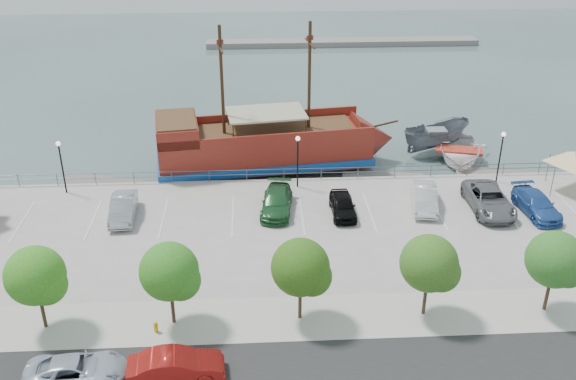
{
  "coord_description": "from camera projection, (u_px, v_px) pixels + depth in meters",
  "views": [
    {
      "loc": [
        -3.25,
        -38.75,
        22.63
      ],
      "look_at": [
        -1.0,
        2.0,
        2.0
      ],
      "focal_mm": 40.0,
      "sensor_mm": 36.0,
      "label": 1
    }
  ],
  "objects": [
    {
      "name": "patrol_boat",
      "position": [
        435.0,
        139.0,
        58.78
      ],
      "size": [
        7.22,
        4.62,
        2.62
      ],
      "primitive_type": "imported",
      "rotation": [
        0.0,
        0.0,
        1.91
      ],
      "color": "slate",
      "rests_on": "ground"
    },
    {
      "name": "canopy_tent",
      "position": [
        575.0,
        151.0,
        48.66
      ],
      "size": [
        5.65,
        5.65,
        3.79
      ],
      "rotation": [
        0.0,
        0.0,
        -0.29
      ],
      "color": "slate",
      "rests_on": "land_slab"
    },
    {
      "name": "parked_car_e",
      "position": [
        343.0,
        205.0,
        46.4
      ],
      "size": [
        1.73,
        4.26,
        1.45
      ],
      "primitive_type": "imported",
      "rotation": [
        0.0,
        0.0,
        0.01
      ],
      "color": "black",
      "rests_on": "land_slab"
    },
    {
      "name": "lamp_post_left",
      "position": [
        61.0,
        158.0,
        48.48
      ],
      "size": [
        0.36,
        0.36,
        4.28
      ],
      "color": "black",
      "rests_on": "land_slab"
    },
    {
      "name": "lamp_post_mid",
      "position": [
        298.0,
        153.0,
        49.37
      ],
      "size": [
        0.36,
        0.36,
        4.28
      ],
      "color": "black",
      "rests_on": "land_slab"
    },
    {
      "name": "parked_car_g",
      "position": [
        489.0,
        200.0,
        46.93
      ],
      "size": [
        2.78,
        5.94,
        1.64
      ],
      "primitive_type": "imported",
      "rotation": [
        0.0,
        0.0,
        -0.01
      ],
      "color": "slate",
      "rests_on": "land_slab"
    },
    {
      "name": "fire_hydrant",
      "position": [
        156.0,
        327.0,
        34.67
      ],
      "size": [
        0.24,
        0.24,
        0.68
      ],
      "rotation": [
        0.0,
        0.0,
        -0.12
      ],
      "color": "#D1A006",
      "rests_on": "sidewalk"
    },
    {
      "name": "tree_c",
      "position": [
        172.0,
        274.0,
        34.05
      ],
      "size": [
        3.3,
        3.2,
        5.0
      ],
      "color": "#473321",
      "rests_on": "sidewalk"
    },
    {
      "name": "parked_car_f",
      "position": [
        425.0,
        198.0,
        47.25
      ],
      "size": [
        2.47,
        5.01,
        1.58
      ],
      "primitive_type": "imported",
      "rotation": [
        0.0,
        0.0,
        -0.17
      ],
      "color": "silver",
      "rests_on": "land_slab"
    },
    {
      "name": "tree_f",
      "position": [
        558.0,
        262.0,
        35.08
      ],
      "size": [
        3.3,
        3.2,
        5.0
      ],
      "color": "#473321",
      "rests_on": "sidewalk"
    },
    {
      "name": "parked_car_d",
      "position": [
        277.0,
        202.0,
        46.79
      ],
      "size": [
        2.77,
        5.44,
        1.51
      ],
      "primitive_type": "imported",
      "rotation": [
        0.0,
        0.0,
        -0.13
      ],
      "color": "#245B2E",
      "rests_on": "land_slab"
    },
    {
      "name": "dock_mid",
      "position": [
        383.0,
        179.0,
        53.82
      ],
      "size": [
        6.98,
        2.88,
        0.39
      ],
      "primitive_type": "cube",
      "rotation": [
        0.0,
        0.0,
        -0.14
      ],
      "color": "slate",
      "rests_on": "ground"
    },
    {
      "name": "sidewalk",
      "position": [
        318.0,
        317.0,
        35.98
      ],
      "size": [
        100.0,
        4.0,
        0.05
      ],
      "primitive_type": "cube",
      "color": "#BCB6A9",
      "rests_on": "land_slab"
    },
    {
      "name": "ground",
      "position": [
        304.0,
        240.0,
        45.35
      ],
      "size": [
        160.0,
        160.0,
        0.0
      ],
      "primitive_type": "plane",
      "color": "#3B4F4D"
    },
    {
      "name": "parked_car_h",
      "position": [
        537.0,
        204.0,
        46.48
      ],
      "size": [
        2.53,
        5.26,
        1.48
      ],
      "primitive_type": "imported",
      "rotation": [
        0.0,
        0.0,
        0.09
      ],
      "color": "#2A56A2",
      "rests_on": "land_slab"
    },
    {
      "name": "tree_d",
      "position": [
        303.0,
        270.0,
        34.39
      ],
      "size": [
        3.3,
        3.2,
        5.0
      ],
      "color": "#473321",
      "rests_on": "sidewalk"
    },
    {
      "name": "street_van",
      "position": [
        76.0,
        371.0,
        31.22
      ],
      "size": [
        5.06,
        2.64,
        1.36
      ],
      "primitive_type": "imported",
      "rotation": [
        0.0,
        0.0,
        1.65
      ],
      "color": "silver",
      "rests_on": "street"
    },
    {
      "name": "dock_east",
      "position": [
        500.0,
        176.0,
        54.31
      ],
      "size": [
        7.49,
        3.68,
        0.41
      ],
      "primitive_type": "cube",
      "rotation": [
        0.0,
        0.0,
        -0.23
      ],
      "color": "slate",
      "rests_on": "ground"
    },
    {
      "name": "pirate_ship",
      "position": [
        281.0,
        145.0,
        55.13
      ],
      "size": [
        21.24,
        8.38,
        13.24
      ],
      "rotation": [
        0.0,
        0.0,
        0.14
      ],
      "color": "maroon",
      "rests_on": "ground"
    },
    {
      "name": "lamp_post_right",
      "position": [
        501.0,
        148.0,
        50.15
      ],
      "size": [
        0.36,
        0.36,
        4.28
      ],
      "color": "black",
      "rests_on": "land_slab"
    },
    {
      "name": "far_shore",
      "position": [
        342.0,
        42.0,
        94.67
      ],
      "size": [
        40.0,
        3.0,
        0.8
      ],
      "primitive_type": "cube",
      "color": "gray",
      "rests_on": "ground"
    },
    {
      "name": "parked_car_b",
      "position": [
        123.0,
        208.0,
        45.87
      ],
      "size": [
        1.91,
        4.82,
        1.56
      ],
      "primitive_type": "imported",
      "rotation": [
        0.0,
        0.0,
        0.06
      ],
      "color": "#999DA4",
      "rests_on": "land_slab"
    },
    {
      "name": "street_sedan",
      "position": [
        176.0,
        367.0,
        31.33
      ],
      "size": [
        4.88,
        2.09,
        1.56
      ],
      "primitive_type": "imported",
      "rotation": [
        0.0,
        0.0,
        1.67
      ],
      "color": "#AC1A15",
      "rests_on": "street"
    },
    {
      "name": "dock_west",
      "position": [
        108.0,
        185.0,
        52.69
      ],
      "size": [
        7.84,
        4.27,
        0.43
      ],
      "primitive_type": "cube",
      "rotation": [
        0.0,
        0.0,
        -0.3
      ],
      "color": "slate",
      "rests_on": "ground"
    },
    {
      "name": "tree_e",
      "position": [
        432.0,
        266.0,
        34.74
      ],
      "size": [
        3.3,
        3.2,
        5.0
      ],
      "color": "#473321",
      "rests_on": "sidewalk"
    },
    {
      "name": "tree_b",
      "position": [
        38.0,
        278.0,
        33.7
      ],
      "size": [
        3.3,
        3.2,
        5.0
      ],
      "color": "#473321",
      "rests_on": "sidewalk"
    },
    {
      "name": "seawall_railing",
      "position": [
        296.0,
        174.0,
        51.61
      ],
      "size": [
        50.0,
        0.06,
        1.0
      ],
      "color": "#575B5F",
      "rests_on": "land_slab"
    },
    {
      "name": "speedboat",
      "position": [
        459.0,
        153.0,
        57.12
      ],
      "size": [
        7.13,
        8.66,
        1.56
      ],
      "primitive_type": "imported",
      "rotation": [
        0.0,
        0.0,
        -0.26
      ],
      "color": "white",
      "rests_on": "ground"
    }
  ]
}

